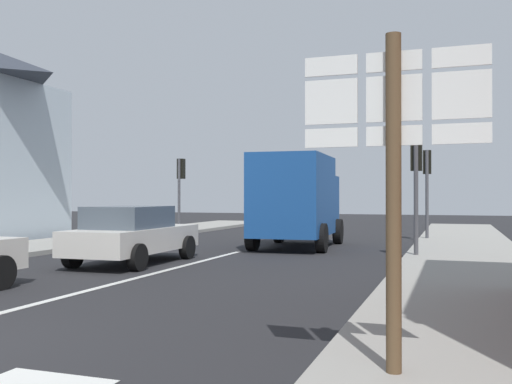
% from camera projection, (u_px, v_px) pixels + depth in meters
% --- Properties ---
extents(ground_plane, '(80.00, 80.00, 0.00)m').
position_uv_depth(ground_plane, '(212.00, 259.00, 15.81)').
color(ground_plane, '#232326').
extents(sidewalk_right, '(3.18, 44.00, 0.14)m').
position_uv_depth(sidewalk_right, '(470.00, 277.00, 11.75)').
color(sidewalk_right, gray).
rests_on(sidewalk_right, ground).
extents(lane_centre_stripe, '(0.16, 12.00, 0.01)m').
position_uv_depth(lane_centre_stripe, '(136.00, 278.00, 12.03)').
color(lane_centre_stripe, silver).
rests_on(lane_centre_stripe, ground).
extents(sedan_far, '(2.03, 4.23, 1.47)m').
position_uv_depth(sedan_far, '(133.00, 234.00, 14.68)').
color(sedan_far, beige).
rests_on(sedan_far, ground).
extents(delivery_truck, '(2.68, 5.09, 3.05)m').
position_uv_depth(delivery_truck, '(297.00, 198.00, 19.20)').
color(delivery_truck, '#19478C').
rests_on(delivery_truck, ground).
extents(route_sign_post, '(1.66, 0.14, 3.20)m').
position_uv_depth(route_sign_post, '(394.00, 166.00, 5.20)').
color(route_sign_post, brown).
rests_on(route_sign_post, ground).
extents(traffic_light_far_left, '(0.30, 0.49, 3.41)m').
position_uv_depth(traffic_light_far_left, '(181.00, 178.00, 25.82)').
color(traffic_light_far_left, '#47474C').
rests_on(traffic_light_far_left, ground).
extents(traffic_light_near_right, '(0.30, 0.49, 3.32)m').
position_uv_depth(traffic_light_near_right, '(416.00, 169.00, 15.68)').
color(traffic_light_near_right, '#47474C').
rests_on(traffic_light_near_right, ground).
extents(traffic_light_far_right, '(0.30, 0.49, 3.47)m').
position_uv_depth(traffic_light_far_right, '(427.00, 174.00, 21.82)').
color(traffic_light_far_right, '#47474C').
rests_on(traffic_light_far_right, ground).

